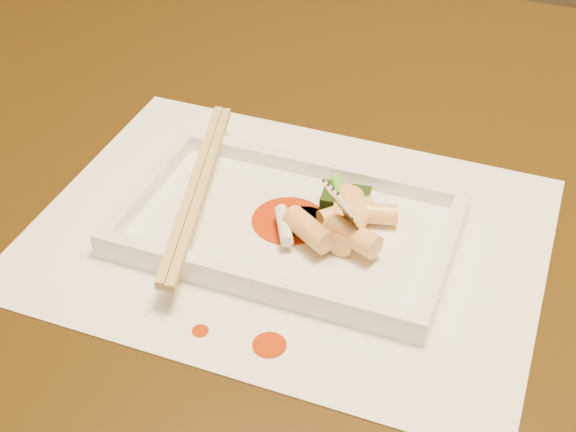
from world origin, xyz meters
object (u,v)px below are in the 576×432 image
(placemat, at_px, (288,234))
(chopstick_a, at_px, (193,186))
(table, at_px, (415,301))
(fork, at_px, (387,155))
(plate_base, at_px, (288,230))

(placemat, height_order, chopstick_a, chopstick_a)
(table, bearing_deg, fork, -121.82)
(placemat, xyz_separation_m, plate_base, (0.00, 0.00, 0.00))
(table, distance_m, chopstick_a, 0.23)
(plate_base, bearing_deg, fork, 14.42)
(fork, bearing_deg, chopstick_a, -173.25)
(placemat, bearing_deg, chopstick_a, 180.00)
(table, relative_size, plate_base, 5.38)
(table, relative_size, fork, 10.00)
(plate_base, relative_size, chopstick_a, 1.12)
(table, relative_size, placemat, 3.50)
(chopstick_a, bearing_deg, plate_base, 0.00)
(table, relative_size, chopstick_a, 6.02)
(placemat, xyz_separation_m, fork, (0.07, 0.02, 0.08))
(table, distance_m, placemat, 0.16)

